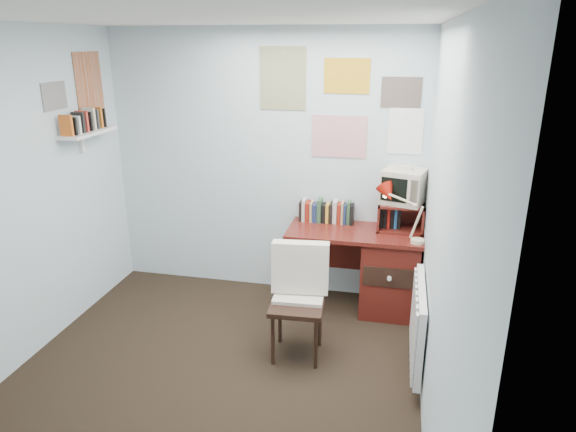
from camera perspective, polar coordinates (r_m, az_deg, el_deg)
name	(u,v)px	position (r m, az deg, el deg)	size (l,w,h in m)	color
ground	(205,392)	(3.91, -9.23, -18.76)	(3.50, 3.50, 0.00)	black
back_wall	(265,165)	(4.89, -2.60, 5.65)	(3.00, 0.02, 2.50)	silver
right_wall	(440,247)	(3.07, 16.50, -3.33)	(0.02, 3.50, 2.50)	silver
ceiling	(181,16)	(3.10, -11.81, 20.90)	(3.00, 3.50, 0.02)	white
desk	(383,269)	(4.76, 10.55, -5.84)	(1.20, 0.55, 0.76)	maroon
desk_chair	(297,306)	(4.01, 1.02, -9.94)	(0.44, 0.43, 0.87)	black
desk_lamp	(419,219)	(4.38, 14.40, -0.35)	(0.29, 0.25, 0.42)	red
tv_riser	(401,216)	(4.68, 12.40, -0.04)	(0.40, 0.30, 0.25)	maroon
crt_tv	(404,185)	(4.62, 12.75, 3.42)	(0.35, 0.32, 0.33)	beige
book_row	(331,211)	(4.79, 4.85, 0.58)	(0.60, 0.14, 0.22)	maroon
radiator	(418,324)	(3.93, 14.29, -11.54)	(0.09, 0.80, 0.60)	white
wall_shelf	(88,132)	(4.80, -21.33, 8.64)	(0.20, 0.62, 0.24)	white
posters_back	(340,103)	(4.65, 5.83, 12.40)	(1.20, 0.01, 0.90)	white
posters_left	(72,87)	(4.81, -22.85, 13.07)	(0.01, 0.70, 0.60)	white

